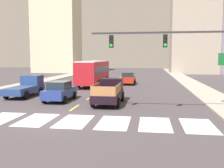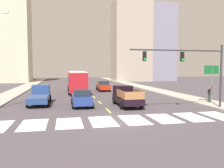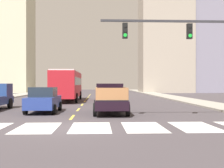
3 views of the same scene
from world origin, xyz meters
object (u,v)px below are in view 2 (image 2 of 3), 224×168
Objects in this scene: sedan_near_right at (82,98)px; direction_sign_green at (212,76)px; pickup_stakebed at (126,96)px; city_bus at (77,80)px; pickup_dark at (40,95)px; traffic_signal_gantry at (193,64)px; sedan_near_left at (103,86)px; pedestrian_waiting at (210,93)px.

direction_sign_green is at bearing -8.12° from sedan_near_right.
direction_sign_green is at bearing -7.04° from pickup_stakebed.
city_bus is 2.57× the size of direction_sign_green.
pickup_stakebed is 1.18× the size of sedan_near_right.
pickup_dark is at bearing 168.24° from direction_sign_green.
traffic_signal_gantry is at bearing -24.24° from sedan_near_right.
pickup_stakebed is 0.48× the size of city_bus.
city_bus is at bearing 64.66° from pickup_dark.
direction_sign_green is (13.61, -1.43, 2.17)m from sedan_near_right.
pickup_stakebed and pickup_dark have the same top height.
pickup_dark is 0.58× the size of traffic_signal_gantry.
sedan_near_left is 18.35m from pedestrian_waiting.
traffic_signal_gantry is 5.74m from pedestrian_waiting.
direction_sign_green is (13.40, -14.17, 1.08)m from city_bus.
sedan_near_right is at bearing -107.12° from sedan_near_left.
sedan_near_left is at bearing 118.49° from direction_sign_green.
sedan_near_left is 0.49× the size of traffic_signal_gantry.
direction_sign_green is at bearing -60.99° from sedan_near_left.
city_bus is at bearing 86.95° from sedan_near_right.
sedan_near_right is at bearing 134.24° from pedestrian_waiting.
sedan_near_left is (8.97, 12.63, -0.06)m from pickup_dark.
pickup_dark is 3.17× the size of pedestrian_waiting.
direction_sign_green reaches higher than pedestrian_waiting.
pickup_stakebed is 13.96m from city_bus.
traffic_signal_gantry is 2.15× the size of direction_sign_green.
pedestrian_waiting is at bearing -13.00° from pickup_dark.
pickup_stakebed is 4.51m from sedan_near_right.
sedan_near_right is (-4.74, -14.91, 0.00)m from sedan_near_left.
traffic_signal_gantry is (9.66, -16.75, 2.25)m from city_bus.
traffic_signal_gantry is at bearing -34.31° from pickup_stakebed.
city_bus is (-4.27, 13.25, 1.02)m from pickup_stakebed.
sedan_near_right is at bearing 174.01° from direction_sign_green.
pedestrian_waiting is (8.98, -16.00, 0.26)m from sedan_near_left.
pickup_stakebed is 1.24× the size of direction_sign_green.
pickup_dark is 1.18× the size of sedan_near_left.
city_bus is 19.36m from pedestrian_waiting.
pickup_dark is 11.41m from city_bus.
pedestrian_waiting is (3.86, 2.92, -3.08)m from traffic_signal_gantry.
pedestrian_waiting is (9.25, -0.58, 0.18)m from pickup_stakebed.
city_bus is 2.45× the size of sedan_near_left.
direction_sign_green is at bearing -14.13° from pickup_dark.
pickup_dark reaches higher than sedan_near_left.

